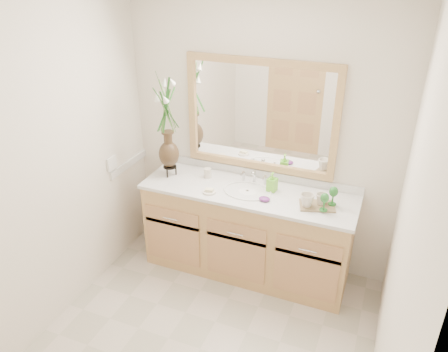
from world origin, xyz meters
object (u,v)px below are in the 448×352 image
at_px(tray, 317,206).
at_px(tumbler, 208,173).
at_px(soap_bottle, 272,183).
at_px(flower_vase, 166,113).

bearing_deg(tray, tumbler, 155.50).
distance_m(tumbler, soap_bottle, 0.61).
bearing_deg(tumbler, tray, -7.73).
bearing_deg(flower_vase, tray, -2.06).
xyz_separation_m(flower_vase, tray, (1.35, -0.05, -0.58)).
xyz_separation_m(flower_vase, tumbler, (0.33, 0.09, -0.55)).
relative_size(flower_vase, soap_bottle, 5.72).
height_order(tumbler, soap_bottle, soap_bottle).
relative_size(flower_vase, tumbler, 10.22).
relative_size(soap_bottle, tray, 0.55).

